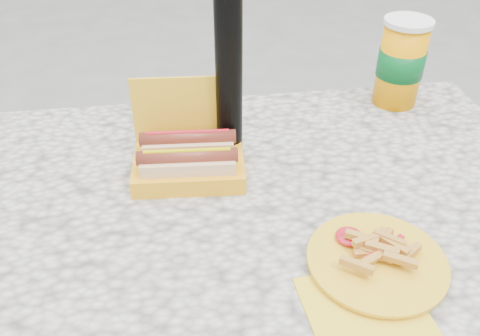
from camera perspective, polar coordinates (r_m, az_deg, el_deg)
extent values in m
cube|color=beige|center=(0.92, 0.16, -5.28)|extent=(1.20, 0.80, 0.05)
cylinder|color=black|center=(1.45, -22.07, -10.10)|extent=(0.07, 0.07, 0.70)
cylinder|color=black|center=(1.51, 17.58, -6.42)|extent=(0.07, 0.07, 0.70)
cube|color=gold|center=(0.96, -5.73, 0.04)|extent=(0.22, 0.15, 0.04)
cube|color=gold|center=(0.98, -5.98, 6.51)|extent=(0.21, 0.03, 0.13)
cube|color=#FACA90|center=(0.93, -5.83, -0.03)|extent=(0.17, 0.06, 0.04)
cylinder|color=brown|center=(0.91, -5.92, 1.28)|extent=(0.18, 0.04, 0.03)
cylinder|color=#C4B100|center=(0.91, -5.97, 1.92)|extent=(0.16, 0.02, 0.01)
cube|color=#FACA90|center=(0.98, -5.78, 2.12)|extent=(0.17, 0.06, 0.04)
cylinder|color=brown|center=(0.96, -5.87, 3.39)|extent=(0.18, 0.04, 0.03)
cylinder|color=red|center=(0.96, -5.92, 4.01)|extent=(0.16, 0.02, 0.01)
cube|color=yellow|center=(0.76, 14.14, -15.61)|extent=(0.18, 0.18, 0.00)
cylinder|color=gold|center=(0.82, 15.08, -10.13)|extent=(0.20, 0.20, 0.01)
cylinder|color=gold|center=(0.82, 15.12, -9.95)|extent=(0.21, 0.21, 0.01)
cube|color=gold|center=(0.81, 13.50, -7.62)|extent=(0.05, 0.04, 0.01)
cube|color=gold|center=(0.81, 16.83, -8.25)|extent=(0.04, 0.05, 0.01)
cube|color=gold|center=(0.82, 18.47, -9.07)|extent=(0.05, 0.04, 0.01)
cube|color=gold|center=(0.81, 14.16, -7.81)|extent=(0.05, 0.02, 0.01)
cube|color=gold|center=(0.80, 17.60, -9.81)|extent=(0.05, 0.04, 0.01)
cube|color=gold|center=(0.81, 15.07, -9.25)|extent=(0.05, 0.04, 0.01)
cube|color=gold|center=(0.80, 14.85, -9.72)|extent=(0.05, 0.03, 0.01)
cube|color=gold|center=(0.81, 14.68, -9.31)|extent=(0.05, 0.03, 0.01)
cube|color=gold|center=(0.77, 12.98, -10.57)|extent=(0.05, 0.04, 0.01)
cube|color=gold|center=(0.81, 16.98, -9.14)|extent=(0.05, 0.02, 0.01)
cube|color=gold|center=(0.80, 15.65, -8.70)|extent=(0.05, 0.04, 0.01)
cube|color=gold|center=(0.82, 16.39, -7.64)|extent=(0.05, 0.04, 0.01)
cube|color=gold|center=(0.83, 15.83, -7.74)|extent=(0.04, 0.05, 0.01)
cube|color=gold|center=(0.81, 14.38, -9.11)|extent=(0.05, 0.01, 0.01)
cube|color=gold|center=(0.83, 15.24, -7.69)|extent=(0.04, 0.05, 0.01)
ellipsoid|color=red|center=(0.83, 12.18, -7.51)|extent=(0.04, 0.04, 0.01)
cube|color=red|center=(0.81, 15.83, -8.65)|extent=(0.08, 0.05, 0.00)
cylinder|color=#FF9A00|center=(1.23, 17.57, 10.97)|extent=(0.10, 0.10, 0.19)
cylinder|color=#02531D|center=(1.22, 17.62, 11.21)|extent=(0.10, 0.10, 0.06)
cylinder|color=white|center=(1.19, 18.46, 15.30)|extent=(0.11, 0.11, 0.01)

